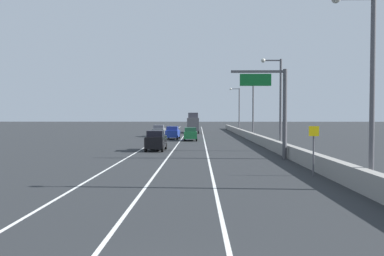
# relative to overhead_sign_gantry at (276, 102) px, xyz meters

# --- Properties ---
(ground_plane) EXTENTS (320.00, 320.00, 0.00)m
(ground_plane) POSITION_rel_overhead_sign_gantry_xyz_m (-7.13, 38.85, -4.73)
(ground_plane) COLOR #26282B
(lane_stripe_left) EXTENTS (0.16, 130.00, 0.00)m
(lane_stripe_left) POSITION_rel_overhead_sign_gantry_xyz_m (-12.63, 29.85, -4.73)
(lane_stripe_left) COLOR silver
(lane_stripe_left) RESTS_ON ground_plane
(lane_stripe_center) EXTENTS (0.16, 130.00, 0.00)m
(lane_stripe_center) POSITION_rel_overhead_sign_gantry_xyz_m (-9.13, 29.85, -4.73)
(lane_stripe_center) COLOR silver
(lane_stripe_center) RESTS_ON ground_plane
(lane_stripe_right) EXTENTS (0.16, 130.00, 0.00)m
(lane_stripe_right) POSITION_rel_overhead_sign_gantry_xyz_m (-5.63, 29.85, -4.73)
(lane_stripe_right) COLOR silver
(lane_stripe_right) RESTS_ON ground_plane
(jersey_barrier_right) EXTENTS (0.60, 120.00, 1.10)m
(jersey_barrier_right) POSITION_rel_overhead_sign_gantry_xyz_m (1.34, 14.85, -4.18)
(jersey_barrier_right) COLOR gray
(jersey_barrier_right) RESTS_ON ground_plane
(overhead_sign_gantry) EXTENTS (4.68, 0.36, 7.50)m
(overhead_sign_gantry) POSITION_rel_overhead_sign_gantry_xyz_m (0.00, 0.00, 0.00)
(overhead_sign_gantry) COLOR #47474C
(overhead_sign_gantry) RESTS_ON ground_plane
(speed_advisory_sign) EXTENTS (0.60, 0.11, 3.00)m
(speed_advisory_sign) POSITION_rel_overhead_sign_gantry_xyz_m (0.44, -8.93, -2.96)
(speed_advisory_sign) COLOR #4C4C51
(speed_advisory_sign) RESTS_ON ground_plane
(lamp_post_right_near) EXTENTS (2.14, 0.44, 9.45)m
(lamp_post_right_near) POSITION_rel_overhead_sign_gantry_xyz_m (1.66, -13.21, 0.74)
(lamp_post_right_near) COLOR #4C4C51
(lamp_post_right_near) RESTS_ON ground_plane
(lamp_post_right_second) EXTENTS (2.14, 0.44, 9.45)m
(lamp_post_right_second) POSITION_rel_overhead_sign_gantry_xyz_m (1.62, 7.00, 0.74)
(lamp_post_right_second) COLOR #4C4C51
(lamp_post_right_second) RESTS_ON ground_plane
(lamp_post_right_third) EXTENTS (2.14, 0.44, 9.45)m
(lamp_post_right_third) POSITION_rel_overhead_sign_gantry_xyz_m (1.73, 27.20, 0.74)
(lamp_post_right_third) COLOR #4C4C51
(lamp_post_right_third) RESTS_ON ground_plane
(lamp_post_right_fourth) EXTENTS (2.14, 0.44, 9.45)m
(lamp_post_right_fourth) POSITION_rel_overhead_sign_gantry_xyz_m (1.73, 47.41, 0.74)
(lamp_post_right_fourth) COLOR #4C4C51
(lamp_post_right_fourth) RESTS_ON ground_plane
(car_green_0) EXTENTS (2.01, 4.12, 1.93)m
(car_green_0) POSITION_rel_overhead_sign_gantry_xyz_m (-7.66, 23.14, -3.76)
(car_green_0) COLOR #196033
(car_green_0) RESTS_ON ground_plane
(car_blue_1) EXTENTS (2.09, 4.37, 2.00)m
(car_blue_1) POSITION_rel_overhead_sign_gantry_xyz_m (-10.48, 26.63, -3.73)
(car_blue_1) COLOR #1E389E
(car_blue_1) RESTS_ON ground_plane
(car_gray_2) EXTENTS (1.97, 4.74, 2.02)m
(car_gray_2) POSITION_rel_overhead_sign_gantry_xyz_m (-13.38, 33.87, -3.72)
(car_gray_2) COLOR slate
(car_gray_2) RESTS_ON ground_plane
(car_black_3) EXTENTS (1.96, 4.16, 2.10)m
(car_black_3) POSITION_rel_overhead_sign_gantry_xyz_m (-10.87, 7.30, -3.69)
(car_black_3) COLOR black
(car_black_3) RESTS_ON ground_plane
(box_truck) EXTENTS (2.57, 9.81, 4.29)m
(box_truck) POSITION_rel_overhead_sign_gantry_xyz_m (-7.68, 48.95, -2.76)
(box_truck) COLOR #4C4C51
(box_truck) RESTS_ON ground_plane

